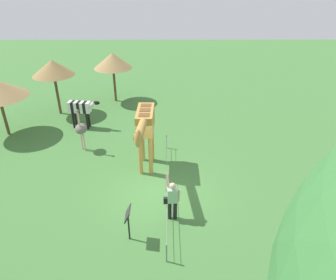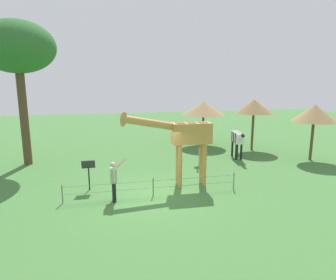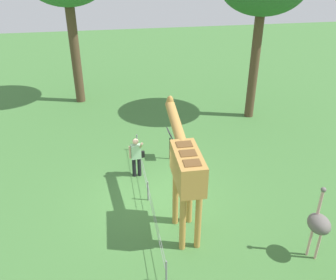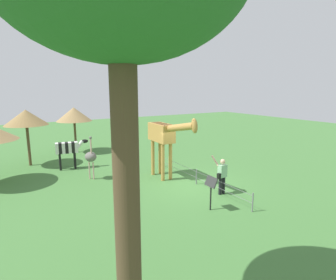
% 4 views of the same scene
% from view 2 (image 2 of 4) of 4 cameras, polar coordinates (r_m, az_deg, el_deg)
% --- Properties ---
extents(ground_plane, '(60.00, 60.00, 0.00)m').
position_cam_2_polar(ground_plane, '(12.53, -3.01, -10.22)').
color(ground_plane, '#427538').
extents(giraffe, '(3.94, 0.73, 3.39)m').
position_cam_2_polar(giraffe, '(12.83, 3.03, 0.74)').
color(giraffe, '#BC8942').
rests_on(giraffe, ground_plane).
extents(visitor, '(0.66, 0.58, 1.67)m').
position_cam_2_polar(visitor, '(11.67, -10.34, -7.34)').
color(visitor, black).
rests_on(visitor, ground_plane).
extents(zebra, '(0.60, 1.83, 1.66)m').
position_cam_2_polar(zebra, '(18.09, 13.17, 0.18)').
color(zebra, black).
rests_on(zebra, ground_plane).
extents(ostrich, '(0.70, 0.56, 2.25)m').
position_cam_2_polar(ostrich, '(16.61, 6.23, -0.54)').
color(ostrich, '#CC9E93').
rests_on(ostrich, ground_plane).
extents(shade_hut_near, '(3.01, 3.01, 3.09)m').
position_cam_2_polar(shade_hut_near, '(21.15, 6.81, 6.02)').
color(shade_hut_near, brown).
rests_on(shade_hut_near, ground_plane).
extents(shade_hut_far, '(2.44, 2.44, 3.36)m').
position_cam_2_polar(shade_hut_far, '(20.38, 16.14, 6.17)').
color(shade_hut_far, brown).
rests_on(shade_hut_far, ground_plane).
extents(shade_hut_aside, '(2.46, 2.46, 3.25)m').
position_cam_2_polar(shade_hut_aside, '(18.90, 26.25, 4.62)').
color(shade_hut_aside, brown).
rests_on(shade_hut_aside, ground_plane).
extents(tree_east, '(3.88, 3.88, 7.65)m').
position_cam_2_polar(tree_east, '(17.87, -26.91, 15.37)').
color(tree_east, brown).
rests_on(tree_east, ground_plane).
extents(info_sign, '(0.56, 0.21, 1.32)m').
position_cam_2_polar(info_sign, '(13.06, -14.98, -5.29)').
color(info_sign, black).
rests_on(info_sign, ground_plane).
extents(wire_fence, '(7.05, 0.05, 0.75)m').
position_cam_2_polar(wire_fence, '(12.17, -2.85, -8.85)').
color(wire_fence, slate).
rests_on(wire_fence, ground_plane).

